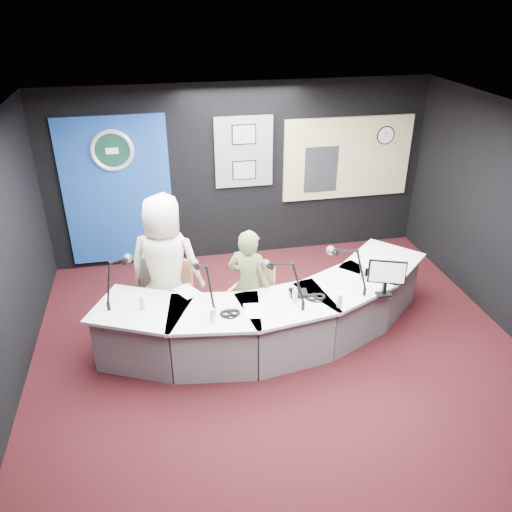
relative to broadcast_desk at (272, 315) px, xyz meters
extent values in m
plane|color=black|center=(0.05, -0.55, -0.38)|extent=(6.00, 6.00, 0.00)
cube|color=silver|center=(0.05, -0.55, 2.42)|extent=(6.00, 6.00, 0.02)
cube|color=black|center=(0.05, 2.45, 1.02)|extent=(6.00, 0.02, 2.80)
cube|color=navy|center=(-1.85, 2.42, 0.88)|extent=(1.60, 0.05, 2.30)
torus|color=silver|center=(-1.85, 2.38, 1.52)|extent=(0.63, 0.07, 0.63)
cylinder|color=#0D3021|center=(-1.85, 2.38, 1.52)|extent=(0.48, 0.01, 0.48)
cube|color=slate|center=(0.10, 2.42, 1.38)|extent=(0.90, 0.04, 1.10)
cube|color=gray|center=(0.10, 2.39, 1.65)|extent=(0.34, 0.02, 0.27)
cube|color=gray|center=(0.10, 2.39, 1.09)|extent=(0.34, 0.02, 0.27)
cube|color=tan|center=(1.80, 2.42, 1.18)|extent=(2.12, 0.06, 1.32)
cube|color=beige|center=(1.80, 2.41, 1.18)|extent=(2.00, 0.02, 1.20)
cube|color=black|center=(1.35, 2.39, 1.03)|extent=(0.55, 0.02, 0.75)
cylinder|color=white|center=(2.40, 2.39, 1.52)|extent=(0.28, 0.01, 0.28)
cube|color=slate|center=(-1.40, 0.70, 0.24)|extent=(0.47, 0.36, 0.70)
imported|color=beige|center=(-1.25, 0.49, 0.57)|extent=(1.05, 0.84, 1.88)
imported|color=#546535|center=(-0.26, 0.16, 0.37)|extent=(0.65, 0.59, 1.50)
cube|color=black|center=(1.28, -0.38, 0.70)|extent=(0.37, 0.16, 0.27)
cube|color=black|center=(0.28, -0.19, 0.40)|extent=(0.22, 0.19, 0.05)
torus|color=black|center=(0.46, -0.29, 0.39)|extent=(0.21, 0.21, 0.04)
torus|color=black|center=(-0.58, -0.42, 0.39)|extent=(0.22, 0.22, 0.04)
cube|color=white|center=(-1.02, 0.17, 0.38)|extent=(0.34, 0.37, 0.00)
cube|color=white|center=(-0.31, -0.40, 0.38)|extent=(0.25, 0.33, 0.00)
camera|label=1|loc=(-1.25, -5.17, 3.67)|focal=36.00mm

